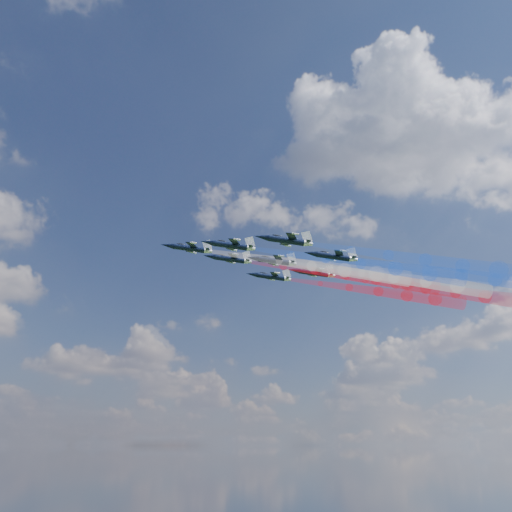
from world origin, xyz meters
TOP-DOWN VIEW (x-y plane):
  - jet_lead at (8.70, -14.82)m, footprint 17.61×16.64m
  - trail_lead at (37.26, -30.49)m, footprint 49.01×30.07m
  - jet_inner_left at (12.28, -29.35)m, footprint 17.61×16.64m
  - trail_inner_left at (40.84, -45.03)m, footprint 49.01×30.07m
  - jet_inner_right at (22.32, -13.41)m, footprint 17.61×16.64m
  - trail_inner_right at (50.88, -29.09)m, footprint 49.01×30.07m
  - jet_outer_left at (17.09, -45.24)m, footprint 17.61×16.64m
  - trail_outer_left at (45.65, -60.92)m, footprint 49.01×30.07m
  - jet_center_third at (28.37, -25.53)m, footprint 17.61×16.64m
  - trail_center_third at (56.93, -41.20)m, footprint 49.01×30.07m
  - jet_outer_right at (39.68, -9.04)m, footprint 17.61×16.64m
  - trail_outer_right at (68.24, -24.72)m, footprint 49.01×30.07m
  - jet_rear_left at (33.63, -42.79)m, footprint 17.61×16.64m
  - trail_rear_left at (62.19, -58.47)m, footprint 49.01×30.07m
  - jet_rear_right at (44.58, -22.81)m, footprint 17.61×16.64m
  - trail_rear_right at (73.15, -38.49)m, footprint 49.01×30.07m

SIDE VIEW (x-z plane):
  - trail_rear_left at x=62.19m, z-range 155.66..166.32m
  - trail_outer_left at x=45.65m, z-range 155.84..166.50m
  - trail_rear_right at x=73.15m, z-range 157.88..168.55m
  - trail_center_third at x=56.93m, z-range 157.89..168.55m
  - trail_inner_left at x=40.84m, z-range 158.04..168.71m
  - trail_outer_right at x=68.24m, z-range 159.08..169.75m
  - jet_rear_left at x=33.63m, z-range 161.55..167.51m
  - jet_outer_left at x=17.09m, z-range 161.74..167.69m
  - trail_inner_right at x=50.88m, z-range 160.39..171.05m
  - trail_lead at x=37.26m, z-range 160.52..171.19m
  - jet_rear_right at x=44.58m, z-range 163.78..169.73m
  - jet_center_third at x=28.37m, z-range 163.79..169.74m
  - jet_inner_left at x=12.28m, z-range 163.94..169.89m
  - jet_outer_right at x=39.68m, z-range 164.98..170.93m
  - jet_inner_right at x=22.32m, z-range 166.29..172.24m
  - jet_lead at x=8.70m, z-range 166.42..172.37m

